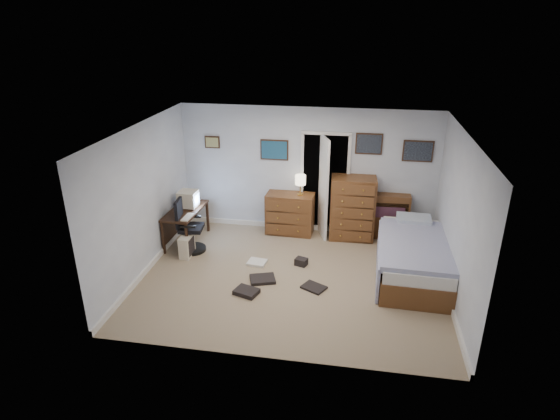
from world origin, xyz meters
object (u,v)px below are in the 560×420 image
(low_dresser, at_px, (290,214))
(bed, at_px, (413,257))
(computer_desk, at_px, (182,217))
(office_chair, at_px, (189,231))
(tall_dresser, at_px, (352,208))

(low_dresser, xyz_separation_m, bed, (2.29, -1.30, -0.07))
(computer_desk, bearing_deg, bed, -5.45)
(computer_desk, bearing_deg, office_chair, -51.89)
(office_chair, xyz_separation_m, low_dresser, (1.73, 1.09, 0.02))
(office_chair, bearing_deg, computer_desk, 119.62)
(tall_dresser, height_order, bed, tall_dresser)
(tall_dresser, relative_size, bed, 0.56)
(low_dresser, relative_size, tall_dresser, 0.74)
(computer_desk, relative_size, tall_dresser, 0.94)
(low_dresser, bearing_deg, tall_dresser, 1.81)
(low_dresser, height_order, bed, low_dresser)
(office_chair, height_order, low_dresser, office_chair)
(office_chair, bearing_deg, low_dresser, 25.71)
(computer_desk, distance_m, bed, 4.30)
(office_chair, distance_m, tall_dresser, 3.14)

